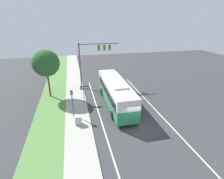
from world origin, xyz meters
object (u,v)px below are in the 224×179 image
object	(u,v)px
bus	(116,91)
street_sign	(84,91)
signal_gantry	(93,55)
pedestrian_signal	(72,99)
utility_cabinet	(78,120)

from	to	relation	value
bus	street_sign	size ratio (longest dim) A/B	4.54
signal_gantry	street_sign	distance (m)	7.36
pedestrian_signal	street_sign	distance (m)	3.84
pedestrian_signal	utility_cabinet	xyz separation A→B (m)	(0.47, -1.92, -1.66)
street_sign	utility_cabinet	bearing A→B (deg)	-101.77
bus	street_sign	bearing A→B (deg)	159.87
signal_gantry	street_sign	size ratio (longest dim) A/B	2.90
bus	utility_cabinet	world-z (taller)	bus
pedestrian_signal	utility_cabinet	size ratio (longest dim) A/B	3.51
street_sign	utility_cabinet	xyz separation A→B (m)	(-1.12, -5.38, -1.18)
signal_gantry	pedestrian_signal	xyz separation A→B (m)	(-3.72, -9.54, -3.08)
signal_gantry	utility_cabinet	distance (m)	12.82
signal_gantry	street_sign	xyz separation A→B (m)	(-2.13, -6.08, -3.56)
pedestrian_signal	street_sign	bearing A→B (deg)	65.34
signal_gantry	utility_cabinet	xyz separation A→B (m)	(-3.25, -11.46, -4.74)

